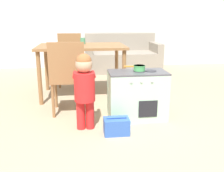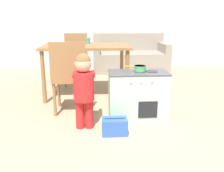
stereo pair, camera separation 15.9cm
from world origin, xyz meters
The scene contains 11 objects.
ground_plane centered at (0.00, 0.00, 0.00)m, with size 16.00×16.00×0.00m, color tan.
wall_back centered at (0.00, 4.10, 1.30)m, with size 10.00×0.06×2.60m.
play_kitchen centered at (0.11, 0.70, 0.28)m, with size 0.67×0.39×0.58m.
toy_pot centered at (0.13, 0.70, 0.61)m, with size 0.25×0.14×0.06m.
child_figure centered at (-0.50, 0.48, 0.49)m, with size 0.24×0.35×0.82m.
toy_basket centered at (-0.19, 0.30, 0.08)m, with size 0.26×0.17×0.19m.
dining_table centered at (-0.51, 1.71, 0.68)m, with size 1.28×0.86×0.77m.
dining_chair_near centered at (-0.69, 0.94, 0.48)m, with size 0.42×0.42×0.90m.
dining_chair_far centered at (-0.72, 2.44, 0.48)m, with size 0.42×0.42×0.90m.
couch centered at (0.41, 3.62, 0.30)m, with size 1.66×0.92×0.82m.
cup_on_table centered at (-0.49, 1.90, 0.82)m, with size 0.08×0.08×0.09m.
Camera 2 is at (-0.37, -2.06, 1.15)m, focal length 40.00 mm.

